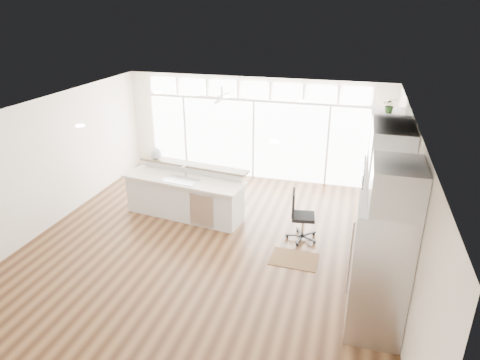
# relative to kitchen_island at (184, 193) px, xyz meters

# --- Properties ---
(floor) EXTENTS (7.00, 8.00, 0.02)m
(floor) POSITION_rel_kitchen_island_xyz_m (0.91, -1.26, -0.55)
(floor) COLOR #422614
(floor) RESTS_ON ground
(ceiling) EXTENTS (7.00, 8.00, 0.02)m
(ceiling) POSITION_rel_kitchen_island_xyz_m (0.91, -1.26, 2.16)
(ceiling) COLOR white
(ceiling) RESTS_ON wall_back
(wall_back) EXTENTS (7.00, 0.04, 2.70)m
(wall_back) POSITION_rel_kitchen_island_xyz_m (0.91, 2.74, 0.81)
(wall_back) COLOR white
(wall_back) RESTS_ON floor
(wall_front) EXTENTS (7.00, 0.04, 2.70)m
(wall_front) POSITION_rel_kitchen_island_xyz_m (0.91, -5.26, 0.81)
(wall_front) COLOR white
(wall_front) RESTS_ON floor
(wall_left) EXTENTS (0.04, 8.00, 2.70)m
(wall_left) POSITION_rel_kitchen_island_xyz_m (-2.59, -1.26, 0.81)
(wall_left) COLOR white
(wall_left) RESTS_ON floor
(wall_right) EXTENTS (0.04, 8.00, 2.70)m
(wall_right) POSITION_rel_kitchen_island_xyz_m (4.41, -1.26, 0.81)
(wall_right) COLOR white
(wall_right) RESTS_ON floor
(glass_wall) EXTENTS (5.80, 0.06, 2.08)m
(glass_wall) POSITION_rel_kitchen_island_xyz_m (0.91, 2.68, 0.51)
(glass_wall) COLOR white
(glass_wall) RESTS_ON wall_back
(transom_row) EXTENTS (5.90, 0.06, 0.40)m
(transom_row) POSITION_rel_kitchen_island_xyz_m (0.91, 2.68, 1.84)
(transom_row) COLOR white
(transom_row) RESTS_ON wall_back
(desk_window) EXTENTS (0.04, 0.85, 0.85)m
(desk_window) POSITION_rel_kitchen_island_xyz_m (4.37, -0.96, 1.01)
(desk_window) COLOR silver
(desk_window) RESTS_ON wall_right
(ceiling_fan) EXTENTS (1.16, 1.16, 0.32)m
(ceiling_fan) POSITION_rel_kitchen_island_xyz_m (0.41, 1.54, 1.94)
(ceiling_fan) COLOR silver
(ceiling_fan) RESTS_ON ceiling
(recessed_lights) EXTENTS (3.40, 3.00, 0.02)m
(recessed_lights) POSITION_rel_kitchen_island_xyz_m (0.91, -1.06, 2.14)
(recessed_lights) COLOR white
(recessed_lights) RESTS_ON ceiling
(oven_cabinet) EXTENTS (0.64, 1.20, 2.50)m
(oven_cabinet) POSITION_rel_kitchen_island_xyz_m (4.08, 0.54, 0.71)
(oven_cabinet) COLOR silver
(oven_cabinet) RESTS_ON floor
(desk_nook) EXTENTS (0.72, 1.30, 0.76)m
(desk_nook) POSITION_rel_kitchen_island_xyz_m (4.04, -0.96, -0.16)
(desk_nook) COLOR silver
(desk_nook) RESTS_ON floor
(upper_cabinets) EXTENTS (0.64, 1.30, 0.64)m
(upper_cabinets) POSITION_rel_kitchen_island_xyz_m (4.08, -0.96, 1.81)
(upper_cabinets) COLOR silver
(upper_cabinets) RESTS_ON wall_right
(refrigerator) EXTENTS (0.76, 0.90, 2.00)m
(refrigerator) POSITION_rel_kitchen_island_xyz_m (4.02, -2.61, 0.46)
(refrigerator) COLOR silver
(refrigerator) RESTS_ON floor
(fridge_cabinet) EXTENTS (0.64, 0.90, 0.60)m
(fridge_cabinet) POSITION_rel_kitchen_island_xyz_m (4.08, -2.61, 1.76)
(fridge_cabinet) COLOR silver
(fridge_cabinet) RESTS_ON wall_right
(framed_photos) EXTENTS (0.06, 0.22, 0.80)m
(framed_photos) POSITION_rel_kitchen_island_xyz_m (4.37, -0.34, 0.86)
(framed_photos) COLOR black
(framed_photos) RESTS_ON wall_right
(kitchen_island) EXTENTS (2.86, 1.41, 1.09)m
(kitchen_island) POSITION_rel_kitchen_island_xyz_m (0.00, 0.00, 0.00)
(kitchen_island) COLOR silver
(kitchen_island) RESTS_ON floor
(rug) EXTENTS (0.90, 0.66, 0.01)m
(rug) POSITION_rel_kitchen_island_xyz_m (2.65, -1.11, -0.54)
(rug) COLOR #392312
(rug) RESTS_ON floor
(office_chair) EXTENTS (0.60, 0.57, 1.04)m
(office_chair) POSITION_rel_kitchen_island_xyz_m (2.68, -0.32, -0.03)
(office_chair) COLOR black
(office_chair) RESTS_ON floor
(fishbowl) EXTENTS (0.28, 0.28, 0.27)m
(fishbowl) POSITION_rel_kitchen_island_xyz_m (-0.88, 0.53, 0.68)
(fishbowl) COLOR silver
(fishbowl) RESTS_ON kitchen_island
(monitor) EXTENTS (0.07, 0.43, 0.36)m
(monitor) POSITION_rel_kitchen_island_xyz_m (3.96, -0.96, 0.40)
(monitor) COLOR black
(monitor) RESTS_ON desk_nook
(keyboard) EXTENTS (0.15, 0.33, 0.02)m
(keyboard) POSITION_rel_kitchen_island_xyz_m (3.79, -0.96, 0.22)
(keyboard) COLOR silver
(keyboard) RESTS_ON desk_nook
(potted_plant) EXTENTS (0.30, 0.32, 0.23)m
(potted_plant) POSITION_rel_kitchen_island_xyz_m (4.08, 0.54, 2.07)
(potted_plant) COLOR #375F29
(potted_plant) RESTS_ON oven_cabinet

